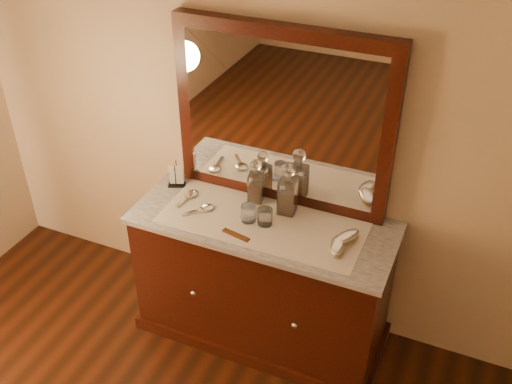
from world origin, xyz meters
TOP-DOWN VIEW (x-y plane):
  - dresser_cabinet at (0.00, 1.96)m, footprint 1.40×0.55m
  - dresser_plinth at (0.00, 1.96)m, footprint 1.46×0.59m
  - knob_left at (-0.30, 1.67)m, footprint 0.04×0.04m
  - knob_right at (0.30, 1.67)m, footprint 0.04×0.04m
  - marble_top at (0.00, 1.96)m, footprint 1.44×0.59m
  - mirror_frame at (0.00, 2.20)m, footprint 1.20×0.08m
  - mirror_glass at (0.00, 2.17)m, footprint 1.06×0.01m
  - lace_runner at (0.00, 1.94)m, footprint 1.10×0.45m
  - pin_dish at (-0.09, 1.95)m, footprint 0.09×0.09m
  - comb at (-0.08, 1.77)m, footprint 0.17×0.06m
  - napkin_rack at (-0.60, 2.07)m, footprint 0.12×0.09m
  - decanter_left at (-0.11, 2.11)m, footprint 0.10×0.10m
  - decanter_right at (0.09, 2.08)m, footprint 0.10×0.10m
  - brush_near at (0.44, 1.87)m, footprint 0.10×0.17m
  - brush_far at (0.46, 1.95)m, footprint 0.14×0.19m
  - hand_mirror_outer at (-0.47, 1.99)m, footprint 0.09×0.20m
  - hand_mirror_inner at (-0.34, 1.91)m, footprint 0.16×0.18m
  - tumblers at (-0.03, 1.93)m, footprint 0.17×0.09m

SIDE VIEW (x-z plane):
  - dresser_plinth at x=0.00m, z-range 0.00..0.08m
  - dresser_cabinet at x=0.00m, z-range 0.00..0.82m
  - knob_left at x=-0.30m, z-range 0.43..0.47m
  - knob_right at x=0.30m, z-range 0.43..0.47m
  - marble_top at x=0.00m, z-range 0.82..0.85m
  - lace_runner at x=0.00m, z-range 0.85..0.85m
  - comb at x=-0.08m, z-range 0.85..0.86m
  - pin_dish at x=-0.09m, z-range 0.85..0.87m
  - hand_mirror_outer at x=-0.47m, z-range 0.85..0.87m
  - hand_mirror_inner at x=-0.34m, z-range 0.85..0.87m
  - brush_near at x=0.44m, z-range 0.85..0.90m
  - brush_far at x=0.46m, z-range 0.85..0.90m
  - tumblers at x=-0.03m, z-range 0.85..0.95m
  - napkin_rack at x=-0.60m, z-range 0.84..0.99m
  - decanter_left at x=-0.11m, z-range 0.82..1.09m
  - decanter_right at x=0.09m, z-range 0.82..1.13m
  - mirror_frame at x=0.00m, z-range 0.85..1.85m
  - mirror_glass at x=0.00m, z-range 0.92..1.78m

